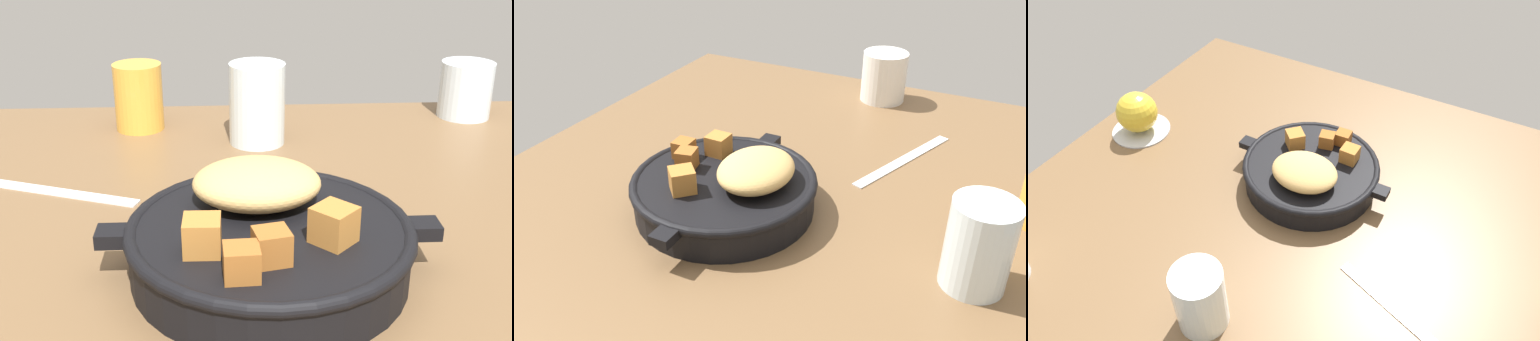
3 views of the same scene
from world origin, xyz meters
TOP-DOWN VIEW (x-y plane):
  - ground_plane at (0.00, 0.00)cm, footprint 96.92×81.23cm
  - cast_iron_skillet at (3.39, -4.93)cm, footprint 27.74×23.43cm
  - butter_knife at (-19.12, 11.91)cm, footprint 20.89×9.12cm
  - water_glass_short at (33.37, 34.15)cm, footprint 7.16×7.16cm
  - juice_glass_amber at (-11.08, 31.27)cm, footprint 6.30×6.30cm
  - water_glass_tall at (4.08, 25.28)cm, footprint 6.87×6.87cm

SIDE VIEW (x-z plane):
  - ground_plane at x=0.00cm, z-range -2.40..0.00cm
  - butter_knife at x=-19.12cm, z-range 0.00..0.36cm
  - cast_iron_skillet at x=3.39cm, z-range -0.97..7.16cm
  - water_glass_short at x=33.37cm, z-range 0.00..7.64cm
  - juice_glass_amber at x=-11.08cm, z-range 0.00..8.68cm
  - water_glass_tall at x=4.08cm, z-range 0.00..10.03cm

